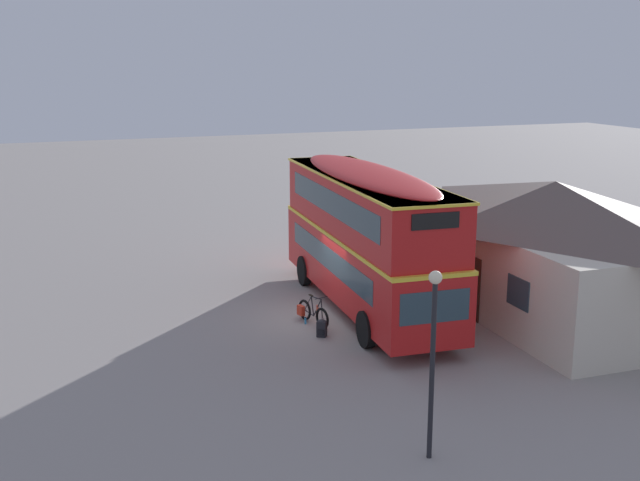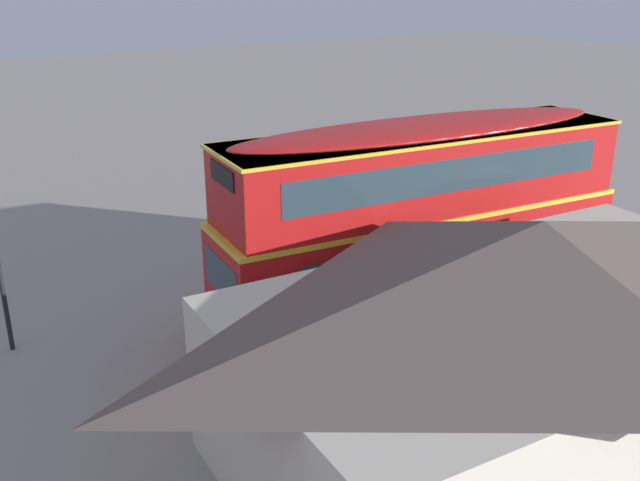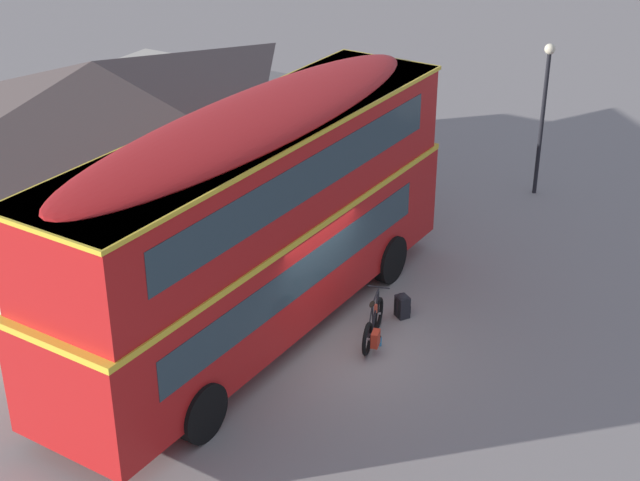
{
  "view_description": "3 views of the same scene",
  "coord_description": "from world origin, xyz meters",
  "px_view_note": "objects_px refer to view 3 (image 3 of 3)",
  "views": [
    {
      "loc": [
        22.41,
        -8.8,
        8.3
      ],
      "look_at": [
        -0.92,
        0.09,
        2.36
      ],
      "focal_mm": 43.31,
      "sensor_mm": 36.0,
      "label": 1
    },
    {
      "loc": [
        10.86,
        14.94,
        8.3
      ],
      "look_at": [
        1.29,
        -0.83,
        1.26
      ],
      "focal_mm": 40.64,
      "sensor_mm": 36.0,
      "label": 2
    },
    {
      "loc": [
        -14.4,
        -7.66,
        10.6
      ],
      "look_at": [
        0.29,
        0.4,
        2.11
      ],
      "focal_mm": 53.69,
      "sensor_mm": 36.0,
      "label": 3
    }
  ],
  "objects_px": {
    "double_decker_bus": "(257,216)",
    "water_bottle_blue_sports": "(380,341)",
    "touring_bicycle": "(373,326)",
    "backpack_on_ground": "(402,305)",
    "street_lamp": "(544,102)"
  },
  "relations": [
    {
      "from": "touring_bicycle",
      "to": "water_bottle_blue_sports",
      "type": "relative_size",
      "value": 7.29
    },
    {
      "from": "touring_bicycle",
      "to": "water_bottle_blue_sports",
      "type": "bearing_deg",
      "value": -108.91
    },
    {
      "from": "double_decker_bus",
      "to": "street_lamp",
      "type": "xyz_separation_m",
      "value": [
        9.6,
        -2.8,
        -0.06
      ]
    },
    {
      "from": "touring_bicycle",
      "to": "backpack_on_ground",
      "type": "distance_m",
      "value": 1.19
    },
    {
      "from": "street_lamp",
      "to": "double_decker_bus",
      "type": "bearing_deg",
      "value": 163.73
    },
    {
      "from": "double_decker_bus",
      "to": "touring_bicycle",
      "type": "xyz_separation_m",
      "value": [
        0.77,
        -2.21,
        -2.27
      ]
    },
    {
      "from": "backpack_on_ground",
      "to": "street_lamp",
      "type": "distance_m",
      "value": 8.0
    },
    {
      "from": "street_lamp",
      "to": "touring_bicycle",
      "type": "bearing_deg",
      "value": 176.14
    },
    {
      "from": "double_decker_bus",
      "to": "water_bottle_blue_sports",
      "type": "height_order",
      "value": "double_decker_bus"
    },
    {
      "from": "touring_bicycle",
      "to": "backpack_on_ground",
      "type": "relative_size",
      "value": 3.1
    },
    {
      "from": "double_decker_bus",
      "to": "water_bottle_blue_sports",
      "type": "relative_size",
      "value": 47.89
    },
    {
      "from": "backpack_on_ground",
      "to": "water_bottle_blue_sports",
      "type": "relative_size",
      "value": 2.35
    },
    {
      "from": "double_decker_bus",
      "to": "water_bottle_blue_sports",
      "type": "bearing_deg",
      "value": -73.6
    },
    {
      "from": "backpack_on_ground",
      "to": "water_bottle_blue_sports",
      "type": "xyz_separation_m",
      "value": [
        -1.25,
        -0.08,
        -0.17
      ]
    },
    {
      "from": "street_lamp",
      "to": "backpack_on_ground",
      "type": "bearing_deg",
      "value": 176.37
    }
  ]
}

